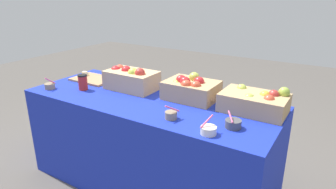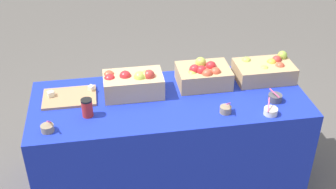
# 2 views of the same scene
# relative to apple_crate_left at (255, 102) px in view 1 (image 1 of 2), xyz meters

# --- Properties ---
(ground_plane) EXTENTS (10.00, 10.00, 0.00)m
(ground_plane) POSITION_rel_apple_crate_left_xyz_m (-0.74, -0.16, -0.81)
(ground_plane) COLOR #56514C
(table) EXTENTS (1.90, 0.76, 0.74)m
(table) POSITION_rel_apple_crate_left_xyz_m (-0.74, -0.16, -0.44)
(table) COLOR #192DB7
(table) RESTS_ON ground_plane
(apple_crate_left) EXTENTS (0.42, 0.27, 0.17)m
(apple_crate_left) POSITION_rel_apple_crate_left_xyz_m (0.00, 0.00, 0.00)
(apple_crate_left) COLOR tan
(apple_crate_left) RESTS_ON table
(apple_crate_middle) EXTENTS (0.37, 0.28, 0.19)m
(apple_crate_middle) POSITION_rel_apple_crate_left_xyz_m (-0.47, -0.01, 0.01)
(apple_crate_middle) COLOR tan
(apple_crate_middle) RESTS_ON table
(apple_crate_right) EXTENTS (0.41, 0.24, 0.19)m
(apple_crate_right) POSITION_rel_apple_crate_left_xyz_m (-0.98, -0.06, 0.02)
(apple_crate_right) COLOR tan
(apple_crate_right) RESTS_ON table
(cutting_board_front) EXTENTS (0.36, 0.26, 0.06)m
(cutting_board_front) POSITION_rel_apple_crate_left_xyz_m (-1.42, -0.04, -0.06)
(cutting_board_front) COLOR tan
(cutting_board_front) RESTS_ON table
(sample_bowl_near) EXTENTS (0.10, 0.10, 0.09)m
(sample_bowl_near) POSITION_rel_apple_crate_left_xyz_m (-0.03, -0.31, -0.04)
(sample_bowl_near) COLOR #4C4C51
(sample_bowl_near) RESTS_ON table
(sample_bowl_mid) EXTENTS (0.08, 0.09, 0.10)m
(sample_bowl_mid) POSITION_rel_apple_crate_left_xyz_m (-0.40, -0.39, -0.04)
(sample_bowl_mid) COLOR gray
(sample_bowl_mid) RESTS_ON table
(sample_bowl_far) EXTENTS (0.09, 0.10, 0.10)m
(sample_bowl_far) POSITION_rel_apple_crate_left_xyz_m (-0.12, -0.46, -0.04)
(sample_bowl_far) COLOR silver
(sample_bowl_far) RESTS_ON table
(sample_bowl_extra) EXTENTS (0.08, 0.09, 0.10)m
(sample_bowl_extra) POSITION_rel_apple_crate_left_xyz_m (-1.54, -0.41, -0.04)
(sample_bowl_extra) COLOR gray
(sample_bowl_extra) RESTS_ON table
(coffee_cup) EXTENTS (0.07, 0.07, 0.12)m
(coffee_cup) POSITION_rel_apple_crate_left_xyz_m (-1.29, -0.28, -0.01)
(coffee_cup) COLOR red
(coffee_cup) RESTS_ON table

